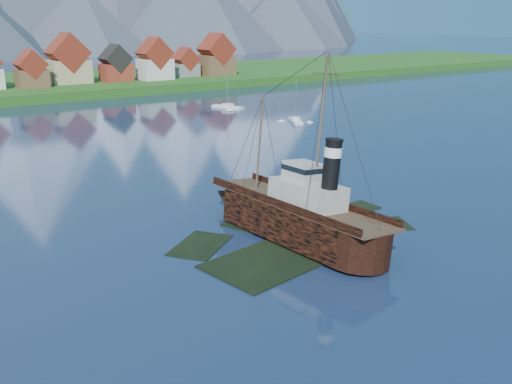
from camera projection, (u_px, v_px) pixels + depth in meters
ground at (294, 244)px, 65.55m from camera, size 1400.00×1400.00×0.00m
shoal at (294, 238)px, 68.32m from camera, size 31.71×21.24×1.14m
seawall at (9, 106)px, 167.93m from camera, size 600.00×2.50×2.00m
tugboat_wreck at (287, 212)px, 67.45m from camera, size 6.72×28.96×22.95m
sailboat_d at (295, 121)px, 141.74m from camera, size 5.55×8.17×11.12m
sailboat_e at (228, 107)px, 163.81m from camera, size 5.78×10.22×11.56m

